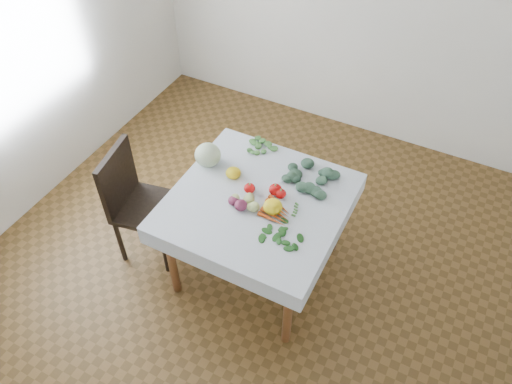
# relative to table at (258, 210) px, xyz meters

# --- Properties ---
(ground) EXTENTS (4.00, 4.00, 0.00)m
(ground) POSITION_rel_table_xyz_m (0.00, 0.00, -0.65)
(ground) COLOR brown
(left_wall) EXTENTS (0.04, 4.00, 2.70)m
(left_wall) POSITION_rel_table_xyz_m (-2.00, 0.00, 0.70)
(left_wall) COLOR white
(left_wall) RESTS_ON ground
(table) EXTENTS (1.00, 1.00, 0.75)m
(table) POSITION_rel_table_xyz_m (0.00, 0.00, 0.00)
(table) COLOR brown
(table) RESTS_ON ground
(tablecloth) EXTENTS (1.12, 1.12, 0.01)m
(tablecloth) POSITION_rel_table_xyz_m (0.00, 0.00, 0.10)
(tablecloth) COLOR white
(tablecloth) RESTS_ON table
(chair) EXTENTS (0.49, 0.49, 0.94)m
(chair) POSITION_rel_table_xyz_m (-0.89, -0.20, -0.12)
(chair) COLOR black
(chair) RESTS_ON ground
(cabbage) EXTENTS (0.20, 0.20, 0.17)m
(cabbage) POSITION_rel_table_xyz_m (-0.47, 0.15, 0.19)
(cabbage) COLOR #B2C5A5
(cabbage) RESTS_ON tablecloth
(tomato_a) EXTENTS (0.10, 0.10, 0.07)m
(tomato_a) POSITION_rel_table_xyz_m (-0.08, 0.04, 0.14)
(tomato_a) COLOR red
(tomato_a) RESTS_ON tablecloth
(tomato_b) EXTENTS (0.07, 0.07, 0.06)m
(tomato_b) POSITION_rel_table_xyz_m (0.10, -0.05, 0.13)
(tomato_b) COLOR red
(tomato_b) RESTS_ON tablecloth
(tomato_c) EXTENTS (0.10, 0.10, 0.08)m
(tomato_c) POSITION_rel_table_xyz_m (0.08, 0.10, 0.14)
(tomato_c) COLOR red
(tomato_c) RESTS_ON tablecloth
(tomato_d) EXTENTS (0.09, 0.09, 0.06)m
(tomato_d) POSITION_rel_table_xyz_m (0.12, 0.09, 0.13)
(tomato_d) COLOR red
(tomato_d) RESTS_ON tablecloth
(heirloom_back) EXTENTS (0.12, 0.12, 0.07)m
(heirloom_back) POSITION_rel_table_xyz_m (-0.25, 0.12, 0.14)
(heirloom_back) COLOR yellow
(heirloom_back) RESTS_ON tablecloth
(heirloom_front) EXTENTS (0.15, 0.15, 0.09)m
(heirloom_front) POSITION_rel_table_xyz_m (0.13, -0.05, 0.15)
(heirloom_front) COLOR yellow
(heirloom_front) RESTS_ON tablecloth
(onion_a) EXTENTS (0.08, 0.08, 0.06)m
(onion_a) POSITION_rel_table_xyz_m (-0.12, -0.10, 0.13)
(onion_a) COLOR #5D1A3D
(onion_a) RESTS_ON tablecloth
(onion_b) EXTENTS (0.11, 0.11, 0.07)m
(onion_b) POSITION_rel_table_xyz_m (-0.06, -0.12, 0.14)
(onion_b) COLOR #5D1A3D
(onion_b) RESTS_ON tablecloth
(tomatillo_cluster) EXTENTS (0.14, 0.13, 0.05)m
(tomatillo_cluster) POSITION_rel_table_xyz_m (-0.06, -0.08, 0.13)
(tomatillo_cluster) COLOR #C3D379
(tomatillo_cluster) RESTS_ON tablecloth
(carrot_bunch) EXTENTS (0.21, 0.22, 0.03)m
(carrot_bunch) POSITION_rel_table_xyz_m (0.16, -0.06, 0.12)
(carrot_bunch) COLOR #CD4816
(carrot_bunch) RESTS_ON tablecloth
(kale_bunch) EXTENTS (0.40, 0.30, 0.05)m
(kale_bunch) POSITION_rel_table_xyz_m (0.21, 0.33, 0.13)
(kale_bunch) COLOR #355842
(kale_bunch) RESTS_ON tablecloth
(basil_bunch) EXTENTS (0.28, 0.19, 0.01)m
(basil_bunch) POSITION_rel_table_xyz_m (0.29, -0.19, 0.11)
(basil_bunch) COLOR #1D581B
(basil_bunch) RESTS_ON tablecloth
(dill_bunch) EXTENTS (0.22, 0.17, 0.02)m
(dill_bunch) POSITION_rel_table_xyz_m (-0.22, 0.47, 0.11)
(dill_bunch) COLOR #49833C
(dill_bunch) RESTS_ON tablecloth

